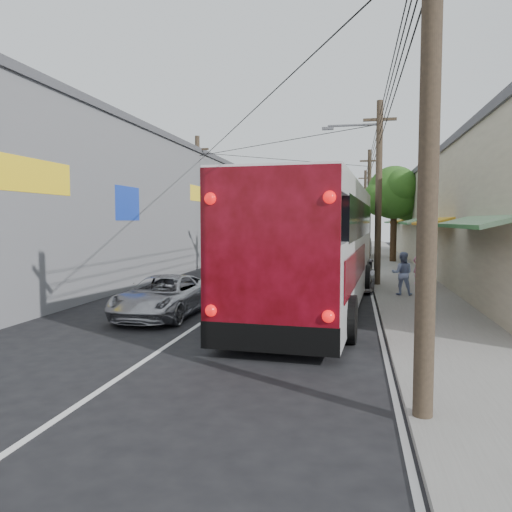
{
  "coord_description": "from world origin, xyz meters",
  "views": [
    {
      "loc": [
        4.22,
        -9.23,
        2.89
      ],
      "look_at": [
        0.95,
        7.26,
        1.7
      ],
      "focal_mm": 35.0,
      "sensor_mm": 36.0,
      "label": 1
    }
  ],
  "objects": [
    {
      "name": "coach_bus",
      "position": [
        3.01,
        7.55,
        2.08
      ],
      "size": [
        3.96,
        14.13,
        4.02
      ],
      "rotation": [
        0.0,
        0.0,
        -0.07
      ],
      "color": "silver",
      "rests_on": "ground"
    },
    {
      "name": "ground",
      "position": [
        0.0,
        0.0,
        0.0
      ],
      "size": [
        120.0,
        120.0,
        0.0
      ],
      "primitive_type": "plane",
      "color": "black",
      "rests_on": "ground"
    },
    {
      "name": "parked_car_far",
      "position": [
        4.6,
        30.39,
        0.77
      ],
      "size": [
        1.98,
        4.79,
        1.54
      ],
      "primitive_type": "imported",
      "rotation": [
        0.0,
        0.0,
        -0.07
      ],
      "color": "black",
      "rests_on": "ground"
    },
    {
      "name": "pedestrian_far",
      "position": [
        5.98,
        9.98,
        0.92
      ],
      "size": [
        0.83,
        0.68,
        1.61
      ],
      "primitive_type": "imported",
      "rotation": [
        0.0,
        0.0,
        3.05
      ],
      "color": "#8897C7",
      "rests_on": "sidewalk"
    },
    {
      "name": "pedestrian_near",
      "position": [
        7.01,
        13.59,
        0.91
      ],
      "size": [
        0.68,
        0.58,
        1.58
      ],
      "primitive_type": "imported",
      "rotation": [
        0.0,
        0.0,
        3.57
      ],
      "color": "pink",
      "rests_on": "sidewalk"
    },
    {
      "name": "building_left",
      "position": [
        -8.5,
        18.0,
        3.65
      ],
      "size": [
        7.2,
        36.0,
        7.25
      ],
      "color": "slate",
      "rests_on": "ground"
    },
    {
      "name": "jeepney",
      "position": [
        -1.41,
        4.85,
        0.62
      ],
      "size": [
        2.17,
        4.49,
        1.23
      ],
      "primitive_type": "imported",
      "rotation": [
        0.0,
        0.0,
        -0.03
      ],
      "color": "#A8A8AF",
      "rests_on": "ground"
    },
    {
      "name": "parked_suv",
      "position": [
        3.8,
        13.0,
        0.86
      ],
      "size": [
        2.49,
        5.98,
        1.73
      ],
      "primitive_type": "imported",
      "rotation": [
        0.0,
        0.0,
        0.01
      ],
      "color": "#9F9EA6",
      "rests_on": "ground"
    },
    {
      "name": "building_right",
      "position": [
        10.99,
        22.0,
        3.15
      ],
      "size": [
        7.09,
        40.0,
        6.25
      ],
      "color": "#C1BA9A",
      "rests_on": "ground"
    },
    {
      "name": "parked_car_mid",
      "position": [
        3.92,
        23.01,
        0.67
      ],
      "size": [
        1.64,
        3.96,
        1.34
      ],
      "primitive_type": "imported",
      "rotation": [
        0.0,
        0.0,
        0.01
      ],
      "color": "#29292F",
      "rests_on": "ground"
    },
    {
      "name": "street_tree",
      "position": [
        6.87,
        26.02,
        4.67
      ],
      "size": [
        4.4,
        4.0,
        6.6
      ],
      "color": "#3F2B19",
      "rests_on": "ground"
    },
    {
      "name": "sidewalk",
      "position": [
        6.5,
        20.0,
        0.06
      ],
      "size": [
        3.0,
        80.0,
        0.12
      ],
      "primitive_type": "cube",
      "color": "slate",
      "rests_on": "ground"
    },
    {
      "name": "utility_poles",
      "position": [
        3.13,
        20.33,
        4.13
      ],
      "size": [
        11.8,
        45.28,
        8.0
      ],
      "color": "#473828",
      "rests_on": "ground"
    }
  ]
}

